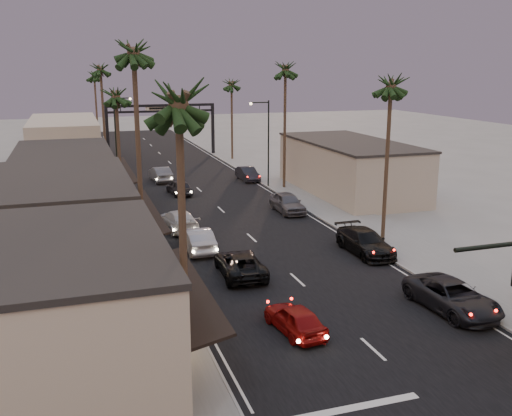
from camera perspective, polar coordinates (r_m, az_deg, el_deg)
ground at (r=53.33m, az=-4.32°, el=0.57°), size 200.00×200.00×0.00m
road at (r=58.08m, az=-5.50°, el=1.65°), size 14.00×120.00×0.02m
sidewalk_left at (r=63.69m, az=-15.27°, el=2.36°), size 5.00×92.00×0.12m
sidewalk_right at (r=67.22m, az=1.12°, el=3.44°), size 5.00×92.00×0.12m
storefront_near at (r=24.40m, az=-18.79°, el=-9.82°), size 8.00×12.00×5.50m
storefront_mid at (r=37.69m, az=-18.68°, el=-1.47°), size 8.00×14.00×5.50m
storefront_far at (r=53.36m, az=-18.60°, el=2.63°), size 8.00×16.00×5.00m
storefront_dist at (r=76.03m, az=-18.59°, el=6.18°), size 8.00×20.00×6.00m
building_right at (r=57.66m, az=9.30°, el=3.97°), size 8.00×18.00×5.00m
arch at (r=81.65m, az=-9.48°, el=8.99°), size 15.20×0.40×7.27m
streetlight_right at (r=59.05m, az=1.00°, el=7.16°), size 2.13×0.30×9.00m
streetlight_left at (r=69.01m, az=-13.67°, el=7.75°), size 2.13×0.30×9.00m
palm_la at (r=19.80m, az=-7.80°, el=11.42°), size 3.20×3.20×13.20m
palm_lb at (r=32.67m, az=-12.19°, el=15.58°), size 3.20×3.20×15.20m
palm_lc at (r=46.63m, az=-13.88°, el=11.30°), size 3.20×3.20×12.20m
palm_ld at (r=65.55m, az=-15.31°, el=13.56°), size 3.20×3.20×14.20m
palm_ra at (r=40.23m, az=13.39°, el=12.37°), size 3.20×3.20×13.20m
palm_rb at (r=58.28m, az=2.97°, el=14.03°), size 3.20×3.20×14.20m
palm_rc at (r=77.31m, az=-2.47°, el=12.56°), size 3.20×3.20×12.20m
palm_far at (r=88.55m, az=-15.90°, el=12.86°), size 3.20×3.20×13.20m
oncoming_red at (r=27.52m, az=3.93°, el=-10.98°), size 2.16×4.26×1.39m
oncoming_pickup at (r=34.55m, az=-1.61°, el=-5.58°), size 2.75×5.47×1.48m
oncoming_silver at (r=39.27m, az=-5.90°, el=-3.13°), size 1.74×4.89×1.61m
oncoming_white at (r=44.42m, az=-7.80°, el=-1.22°), size 2.80×5.57×1.55m
oncoming_dgrey at (r=56.82m, az=-7.68°, el=2.09°), size 2.20×4.55×1.50m
oncoming_grey_far at (r=63.70m, az=-9.52°, el=3.36°), size 2.06×5.07×1.64m
curbside_near at (r=31.39m, az=19.04°, el=-8.34°), size 2.97×5.83×1.58m
curbside_black at (r=39.17m, az=10.87°, el=-3.35°), size 2.33×5.61×1.62m
curbside_grey at (r=49.49m, az=3.16°, el=0.55°), size 2.02×5.00×1.70m
curbside_far at (r=63.43m, az=-0.86°, el=3.44°), size 1.74×4.60×1.50m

